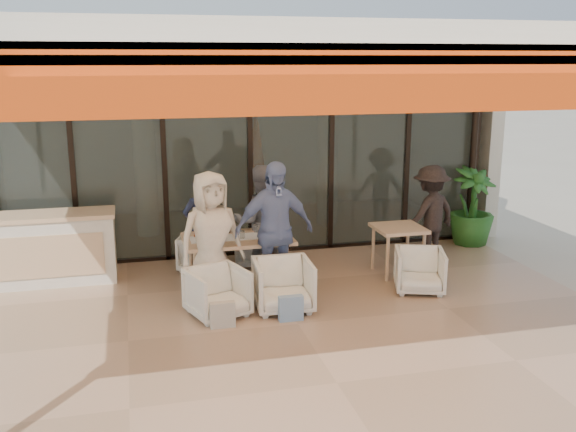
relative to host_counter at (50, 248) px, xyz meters
name	(u,v)px	position (x,y,z in m)	size (l,w,h in m)	color
ground	(298,326)	(3.04, -2.30, -0.53)	(70.00, 70.00, 0.00)	#C6B293
terrace_floor	(298,325)	(3.04, -2.30, -0.53)	(8.00, 6.00, 0.01)	tan
terrace_structure	(306,49)	(3.04, -2.56, 2.72)	(8.00, 6.00, 3.40)	silver
glass_storefront	(250,158)	(3.04, 0.70, 1.07)	(8.08, 0.10, 3.20)	#9EADA3
interior_block	(227,108)	(3.05, 3.02, 1.70)	(9.05, 3.62, 3.52)	silver
host_counter	(50,248)	(0.00, 0.00, 0.00)	(1.85, 0.65, 1.04)	silver
dining_table	(237,241)	(2.56, -0.81, 0.16)	(1.50, 0.90, 0.93)	#DFB988
chair_far_left	(200,250)	(2.14, 0.13, -0.22)	(0.60, 0.57, 0.62)	white
chair_far_right	(254,246)	(2.98, 0.13, -0.22)	(0.61, 0.57, 0.63)	white
chair_near_left	(218,290)	(2.14, -1.77, -0.19)	(0.67, 0.63, 0.69)	white
chair_near_right	(283,283)	(2.98, -1.77, -0.16)	(0.72, 0.67, 0.74)	white
diner_navy	(203,229)	(2.14, -0.37, 0.24)	(0.57, 0.37, 1.55)	#1B233B
diner_grey	(261,221)	(2.98, -0.37, 0.30)	(0.81, 0.63, 1.67)	slate
diner_cream	(211,238)	(2.14, -1.27, 0.35)	(0.86, 0.56, 1.76)	beige
diner_periwinkle	(274,231)	(2.98, -1.27, 0.40)	(1.09, 0.45, 1.86)	#738DC0
tote_bag_cream	(223,316)	(2.14, -2.17, -0.36)	(0.30, 0.10, 0.34)	silver
tote_bag_blue	(291,309)	(2.98, -2.17, -0.36)	(0.30, 0.10, 0.34)	#99BFD8
side_table	(399,234)	(4.96, -0.83, 0.11)	(0.70, 0.70, 0.74)	#DFB988
side_chair	(420,269)	(4.96, -1.58, -0.20)	(0.65, 0.61, 0.67)	white
standing_woman	(430,214)	(5.71, -0.33, 0.24)	(1.00, 0.58, 1.55)	black
potted_palm	(472,207)	(6.82, 0.34, 0.15)	(0.77, 0.77, 1.37)	#1E5919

